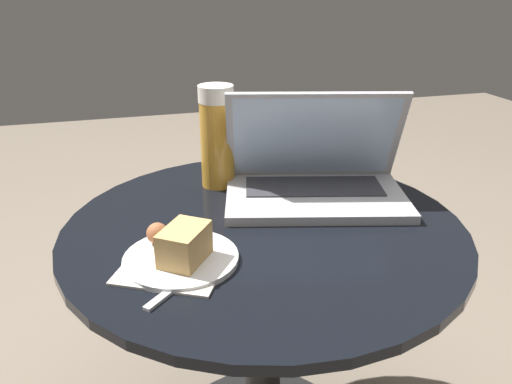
{
  "coord_description": "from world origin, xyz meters",
  "views": [
    {
      "loc": [
        -0.24,
        -0.78,
        0.97
      ],
      "look_at": [
        -0.02,
        -0.01,
        0.62
      ],
      "focal_mm": 35.0,
      "sensor_mm": 36.0,
      "label": 1
    }
  ],
  "objects": [
    {
      "name": "napkin",
      "position": [
        -0.18,
        -0.12,
        0.56
      ],
      "size": [
        0.19,
        0.17,
        0.0
      ],
      "color": "silver",
      "rests_on": "table"
    },
    {
      "name": "beer_glass",
      "position": [
        -0.04,
        0.21,
        0.66
      ],
      "size": [
        0.07,
        0.07,
        0.21
      ],
      "color": "gold",
      "rests_on": "table"
    },
    {
      "name": "snack_plate",
      "position": [
        -0.16,
        -0.09,
        0.57
      ],
      "size": [
        0.18,
        0.18,
        0.06
      ],
      "color": "white",
      "rests_on": "table"
    },
    {
      "name": "fork",
      "position": [
        -0.15,
        -0.14,
        0.56
      ],
      "size": [
        0.14,
        0.13,
        0.0
      ],
      "color": "silver",
      "rests_on": "table"
    },
    {
      "name": "table",
      "position": [
        0.0,
        0.0,
        0.4
      ],
      "size": [
        0.73,
        0.73,
        0.55
      ],
      "color": "black",
      "rests_on": "ground_plane"
    },
    {
      "name": "laptop",
      "position": [
        0.13,
        0.09,
        0.6
      ],
      "size": [
        0.4,
        0.3,
        0.22
      ],
      "color": "#B2B2B7",
      "rests_on": "table"
    }
  ]
}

